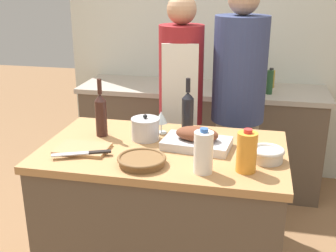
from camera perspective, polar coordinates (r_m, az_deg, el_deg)
kitchen_island at (r=2.43m, az=-0.59°, el=-13.18°), size 1.27×0.77×0.94m
back_counter at (r=3.77m, az=4.45°, el=-1.26°), size 2.10×0.60×0.89m
back_wall at (r=3.91m, az=5.49°, el=11.98°), size 2.60×0.10×2.55m
roasting_pan at (r=2.20m, az=3.92°, el=-1.88°), size 0.37×0.25×0.11m
wicker_basket at (r=2.01m, az=-3.58°, el=-4.65°), size 0.24×0.24×0.04m
cutting_board at (r=2.22m, az=-11.47°, el=-3.05°), size 0.26×0.19×0.02m
stock_pot at (r=2.31m, az=-3.08°, el=-0.37°), size 0.16×0.16×0.14m
mixing_bowl at (r=2.10m, az=13.27°, el=-3.70°), size 0.17×0.17×0.07m
juice_jug at (r=1.95m, az=10.61°, el=-3.47°), size 0.09×0.09×0.21m
milk_jug at (r=1.91m, az=4.82°, el=-3.54°), size 0.09×0.09×0.21m
wine_bottle_green at (r=2.43m, az=2.68°, el=2.16°), size 0.07×0.07×0.31m
wine_bottle_dark at (r=2.37m, az=-9.06°, el=1.65°), size 0.06×0.06×0.33m
wine_glass_left at (r=2.39m, az=-0.94°, el=1.10°), size 0.07×0.07×0.13m
knife_chef at (r=2.13m, az=-11.33°, el=-3.61°), size 0.28×0.14×0.01m
stand_mixer at (r=3.50m, az=8.09°, el=6.97°), size 0.18×0.14×0.34m
condiment_bottle_tall at (r=3.70m, az=13.84°, el=6.24°), size 0.05×0.05×0.17m
condiment_bottle_short at (r=3.48m, az=13.63°, el=5.81°), size 0.05×0.05×0.21m
condiment_bottle_extra at (r=3.45m, az=10.99°, el=5.84°), size 0.05×0.05×0.21m
person_cook_aproned at (r=2.94m, az=1.74°, el=2.95°), size 0.30×0.32×1.68m
person_cook_guest at (r=2.93m, az=9.45°, el=3.22°), size 0.36×0.36×1.76m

